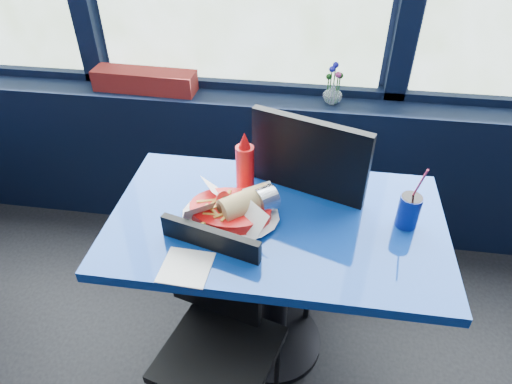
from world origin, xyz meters
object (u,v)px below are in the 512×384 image
object	(u,v)px
near_table	(275,255)
food_basket	(232,209)
planter_box	(145,81)
chair_near_back	(295,197)
soda_cup	(409,210)
chair_near_front	(217,323)
ketchup_bottle	(245,166)
flower_vase	(333,91)

from	to	relation	value
near_table	food_basket	size ratio (longest dim) A/B	3.33
near_table	planter_box	size ratio (longest dim) A/B	2.28
chair_near_back	planter_box	size ratio (longest dim) A/B	2.01
soda_cup	near_table	bearing A→B (deg)	-175.01
near_table	soda_cup	size ratio (longest dim) A/B	4.61
chair_near_back	near_table	bearing A→B (deg)	100.62
chair_near_front	planter_box	bearing A→B (deg)	133.42
near_table	ketchup_bottle	distance (m)	0.36
planter_box	food_basket	world-z (taller)	planter_box
planter_box	near_table	bearing A→B (deg)	-45.50
planter_box	soda_cup	xyz separation A→B (m)	(1.23, -0.81, -0.04)
food_basket	soda_cup	xyz separation A→B (m)	(0.61, 0.06, 0.02)
near_table	flower_vase	size ratio (longest dim) A/B	5.94
chair_near_back	food_basket	bearing A→B (deg)	77.51
soda_cup	chair_near_front	bearing A→B (deg)	-153.30
chair_near_front	flower_vase	bearing A→B (deg)	87.92
flower_vase	ketchup_bottle	world-z (taller)	ketchup_bottle
chair_near_front	flower_vase	size ratio (longest dim) A/B	4.12
planter_box	flower_vase	world-z (taller)	flower_vase
food_basket	ketchup_bottle	distance (m)	0.19
near_table	flower_vase	world-z (taller)	flower_vase
near_table	flower_vase	xyz separation A→B (m)	(0.18, 0.85, 0.29)
flower_vase	soda_cup	size ratio (longest dim) A/B	0.78
food_basket	near_table	bearing A→B (deg)	-8.86
flower_vase	ketchup_bottle	xyz separation A→B (m)	(-0.32, -0.69, 0.00)
planter_box	ketchup_bottle	distance (m)	0.94
food_basket	flower_vase	bearing A→B (deg)	53.52
chair_near_back	flower_vase	world-z (taller)	chair_near_back
near_table	ketchup_bottle	bearing A→B (deg)	132.21
chair_near_back	planter_box	world-z (taller)	chair_near_back
food_basket	ketchup_bottle	bearing A→B (deg)	68.88
near_table	food_basket	distance (m)	0.27
ketchup_bottle	chair_near_front	bearing A→B (deg)	-94.58
chair_near_back	ketchup_bottle	distance (m)	0.35
near_table	chair_near_back	world-z (taller)	chair_near_back
planter_box	food_basket	distance (m)	1.06
planter_box	flower_vase	bearing A→B (deg)	2.00
planter_box	soda_cup	bearing A→B (deg)	-31.25
chair_near_back	food_basket	world-z (taller)	chair_near_back
chair_near_front	ketchup_bottle	bearing A→B (deg)	100.74
planter_box	chair_near_back	bearing A→B (deg)	-30.95
food_basket	ketchup_bottle	world-z (taller)	ketchup_bottle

